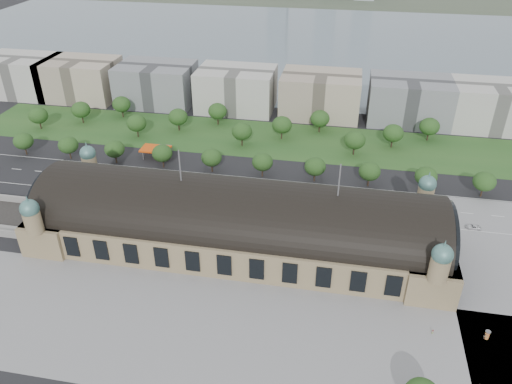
% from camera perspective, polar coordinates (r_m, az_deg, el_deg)
% --- Properties ---
extents(ground, '(900.00, 900.00, 0.00)m').
position_cam_1_polar(ground, '(187.62, -2.10, -6.02)').
color(ground, black).
rests_on(ground, ground).
extents(station, '(150.00, 48.40, 44.30)m').
position_cam_1_polar(station, '(181.58, -2.16, -3.44)').
color(station, '#8C7956').
rests_on(station, ground).
extents(plaza_south, '(190.00, 48.00, 0.12)m').
position_cam_1_polar(plaza_south, '(154.14, -1.99, -16.23)').
color(plaza_south, gray).
rests_on(plaza_south, ground).
extents(road_slab, '(260.00, 26.00, 0.10)m').
position_cam_1_polar(road_slab, '(222.40, -5.03, 0.42)').
color(road_slab, black).
rests_on(road_slab, ground).
extents(grass_belt, '(300.00, 45.00, 0.10)m').
position_cam_1_polar(grass_belt, '(268.58, -0.95, 6.24)').
color(grass_belt, '#265221').
rests_on(grass_belt, ground).
extents(petrol_station, '(14.00, 13.00, 5.05)m').
position_cam_1_polar(petrol_station, '(253.73, -10.89, 4.81)').
color(petrol_station, '#E54D0D').
rests_on(petrol_station, ground).
extents(lake, '(700.00, 320.00, 0.08)m').
position_cam_1_polar(lake, '(458.95, 6.29, 16.75)').
color(lake, slate).
rests_on(lake, ground).
extents(office_0, '(45.00, 32.00, 24.00)m').
position_cam_1_polar(office_0, '(359.90, -25.10, 11.98)').
color(office_0, '#B7B6AE').
rests_on(office_0, ground).
extents(office_1, '(45.00, 32.00, 24.00)m').
position_cam_1_polar(office_1, '(338.80, -19.40, 12.07)').
color(office_1, '#B2A38C').
rests_on(office_1, ground).
extents(office_2, '(45.00, 32.00, 24.00)m').
position_cam_1_polar(office_2, '(317.58, -11.31, 12.01)').
color(office_2, gray).
rests_on(office_2, ground).
extents(office_3, '(45.00, 32.00, 24.00)m').
position_cam_1_polar(office_3, '(303.20, -2.27, 11.66)').
color(office_3, '#B7B6AE').
rests_on(office_3, ground).
extents(office_4, '(45.00, 32.00, 24.00)m').
position_cam_1_polar(office_4, '(296.65, 7.37, 10.98)').
color(office_4, '#B2A38C').
rests_on(office_4, ground).
extents(office_5, '(45.00, 32.00, 24.00)m').
position_cam_1_polar(office_5, '(298.45, 17.12, 9.97)').
color(office_5, gray).
rests_on(office_5, ground).
extents(office_6, '(45.00, 32.00, 24.00)m').
position_cam_1_polar(office_6, '(307.10, 25.52, 8.88)').
color(office_6, '#B7B6AE').
rests_on(office_6, ground).
extents(tree_row_0, '(9.60, 9.60, 11.52)m').
position_cam_1_polar(tree_row_0, '(272.78, -25.05, 5.30)').
color(tree_row_0, '#2D2116').
rests_on(tree_row_0, ground).
extents(tree_row_1, '(9.60, 9.60, 11.52)m').
position_cam_1_polar(tree_row_1, '(259.97, -20.67, 5.05)').
color(tree_row_1, '#2D2116').
rests_on(tree_row_1, ground).
extents(tree_row_2, '(9.60, 9.60, 11.52)m').
position_cam_1_polar(tree_row_2, '(248.81, -15.87, 4.75)').
color(tree_row_2, '#2D2116').
rests_on(tree_row_2, ground).
extents(tree_row_3, '(9.60, 9.60, 11.52)m').
position_cam_1_polar(tree_row_3, '(239.54, -10.67, 4.38)').
color(tree_row_3, '#2D2116').
rests_on(tree_row_3, ground).
extents(tree_row_4, '(9.60, 9.60, 11.52)m').
position_cam_1_polar(tree_row_4, '(232.39, -5.11, 3.95)').
color(tree_row_4, '#2D2116').
rests_on(tree_row_4, ground).
extents(tree_row_5, '(9.60, 9.60, 11.52)m').
position_cam_1_polar(tree_row_5, '(227.56, 0.74, 3.45)').
color(tree_row_5, '#2D2116').
rests_on(tree_row_5, ground).
extents(tree_row_6, '(9.60, 9.60, 11.52)m').
position_cam_1_polar(tree_row_6, '(225.20, 6.77, 2.90)').
color(tree_row_6, '#2D2116').
rests_on(tree_row_6, ground).
extents(tree_row_7, '(9.60, 9.60, 11.52)m').
position_cam_1_polar(tree_row_7, '(225.39, 12.86, 2.31)').
color(tree_row_7, '#2D2116').
rests_on(tree_row_7, ground).
extents(tree_row_8, '(9.60, 9.60, 11.52)m').
position_cam_1_polar(tree_row_8, '(228.11, 18.86, 1.71)').
color(tree_row_8, '#2D2116').
rests_on(tree_row_8, ground).
extents(tree_row_9, '(9.60, 9.60, 11.52)m').
position_cam_1_polar(tree_row_9, '(233.28, 24.65, 1.10)').
color(tree_row_9, '#2D2116').
rests_on(tree_row_9, ground).
extents(tree_belt_0, '(10.40, 10.40, 12.48)m').
position_cam_1_polar(tree_belt_0, '(300.44, -23.64, 8.03)').
color(tree_belt_0, '#2D2116').
rests_on(tree_belt_0, ground).
extents(tree_belt_1, '(10.40, 10.40, 12.48)m').
position_cam_1_polar(tree_belt_1, '(300.02, -19.39, 8.87)').
color(tree_belt_1, '#2D2116').
rests_on(tree_belt_1, ground).
extents(tree_belt_2, '(10.40, 10.40, 12.48)m').
position_cam_1_polar(tree_belt_2, '(301.27, -15.13, 9.66)').
color(tree_belt_2, '#2D2116').
rests_on(tree_belt_2, ground).
extents(tree_belt_3, '(10.40, 10.40, 12.48)m').
position_cam_1_polar(tree_belt_3, '(273.47, -13.50, 7.67)').
color(tree_belt_3, '#2D2116').
rests_on(tree_belt_3, ground).
extents(tree_belt_4, '(10.40, 10.40, 12.48)m').
position_cam_1_polar(tree_belt_4, '(276.94, -8.90, 8.48)').
color(tree_belt_4, '#2D2116').
rests_on(tree_belt_4, ground).
extents(tree_belt_5, '(10.40, 10.40, 12.48)m').
position_cam_1_polar(tree_belt_5, '(282.16, -4.42, 9.20)').
color(tree_belt_5, '#2D2116').
rests_on(tree_belt_5, ground).
extents(tree_belt_6, '(10.40, 10.40, 12.48)m').
position_cam_1_polar(tree_belt_6, '(256.53, -1.63, 6.95)').
color(tree_belt_6, '#2D2116').
rests_on(tree_belt_6, ground).
extents(tree_belt_7, '(10.40, 10.40, 12.48)m').
position_cam_1_polar(tree_belt_7, '(264.35, 2.99, 7.69)').
color(tree_belt_7, '#2D2116').
rests_on(tree_belt_7, ground).
extents(tree_belt_8, '(10.40, 10.40, 12.48)m').
position_cam_1_polar(tree_belt_8, '(273.80, 7.32, 8.33)').
color(tree_belt_8, '#2D2116').
rests_on(tree_belt_8, ground).
extents(tree_belt_9, '(10.40, 10.40, 12.48)m').
position_cam_1_polar(tree_belt_9, '(251.64, 11.24, 5.84)').
color(tree_belt_9, '#2D2116').
rests_on(tree_belt_9, ground).
extents(tree_belt_10, '(10.40, 10.40, 12.48)m').
position_cam_1_polar(tree_belt_10, '(263.75, 15.42, 6.51)').
color(tree_belt_10, '#2D2116').
rests_on(tree_belt_10, ground).
extents(tree_belt_11, '(10.40, 10.40, 12.48)m').
position_cam_1_polar(tree_belt_11, '(277.16, 19.22, 7.09)').
color(tree_belt_11, '#2D2116').
rests_on(tree_belt_11, ground).
extents(traffic_car_1, '(4.94, 2.03, 1.59)m').
position_cam_1_polar(traffic_car_1, '(249.57, -19.73, 2.42)').
color(traffic_car_1, gray).
rests_on(traffic_car_1, ground).
extents(traffic_car_2, '(5.83, 3.02, 1.57)m').
position_cam_1_polar(traffic_car_2, '(236.53, -18.90, 0.94)').
color(traffic_car_2, black).
rests_on(traffic_car_2, ground).
extents(traffic_car_3, '(4.86, 2.25, 1.37)m').
position_cam_1_polar(traffic_car_3, '(234.83, -9.30, 2.08)').
color(traffic_car_3, maroon).
rests_on(traffic_car_3, ground).
extents(traffic_car_4, '(3.79, 1.59, 1.28)m').
position_cam_1_polar(traffic_car_4, '(207.26, 4.85, -1.89)').
color(traffic_car_4, '#1B224D').
rests_on(traffic_car_4, ground).
extents(traffic_car_5, '(4.32, 1.91, 1.38)m').
position_cam_1_polar(traffic_car_5, '(215.45, 12.88, -1.22)').
color(traffic_car_5, slate).
rests_on(traffic_car_5, ground).
extents(traffic_car_6, '(5.77, 2.81, 1.58)m').
position_cam_1_polar(traffic_car_6, '(213.06, 23.57, -3.67)').
color(traffic_car_6, silver).
rests_on(traffic_car_6, ground).
extents(parked_car_0, '(4.80, 3.50, 1.51)m').
position_cam_1_polar(parked_car_0, '(223.61, -17.05, -0.57)').
color(parked_car_0, black).
rests_on(parked_car_0, ground).
extents(parked_car_1, '(6.31, 5.77, 1.64)m').
position_cam_1_polar(parked_car_1, '(232.42, -19.47, 0.27)').
color(parked_car_1, maroon).
rests_on(parked_car_1, ground).
extents(parked_car_2, '(5.78, 4.02, 1.55)m').
position_cam_1_polar(parked_car_2, '(219.48, -12.46, -0.49)').
color(parked_car_2, '#1E1A4B').
rests_on(parked_car_2, ground).
extents(parked_car_3, '(4.88, 3.84, 1.55)m').
position_cam_1_polar(parked_car_3, '(218.34, -11.68, -0.57)').
color(parked_car_3, '#53535A').
rests_on(parked_car_3, ground).
extents(parked_car_4, '(4.71, 3.24, 1.47)m').
position_cam_1_polar(parked_car_4, '(219.40, -12.39, -0.50)').
color(parked_car_4, silver).
rests_on(parked_car_4, ground).
extents(parked_car_5, '(6.31, 5.01, 1.60)m').
position_cam_1_polar(parked_car_5, '(218.28, -14.03, -0.89)').
color(parked_car_5, '#9B9CA4').
rests_on(parked_car_5, ground).
extents(parked_car_6, '(5.32, 3.84, 1.43)m').
position_cam_1_polar(parked_car_6, '(216.34, -12.78, -1.06)').
color(parked_car_6, black).
rests_on(parked_car_6, ground).
extents(bus_west, '(13.72, 3.65, 3.79)m').
position_cam_1_polar(bus_west, '(214.47, -3.21, -0.18)').
color(bus_west, red).
rests_on(bus_west, ground).
extents(bus_mid, '(12.43, 3.59, 3.42)m').
position_cam_1_polar(bus_mid, '(208.30, -0.50, -1.23)').
color(bus_mid, silver).
rests_on(bus_mid, ground).
extents(bus_east, '(11.52, 3.41, 3.17)m').
position_cam_1_polar(bus_east, '(206.27, 4.11, -1.72)').
color(bus_east, silver).
rests_on(bus_east, ground).
extents(advertising_column, '(1.56, 1.56, 2.96)m').
position_cam_1_polar(advertising_column, '(167.06, 24.91, -14.58)').
color(advertising_column, '#C94032').
rests_on(advertising_column, ground).
extents(pedestrian_0, '(0.80, 0.51, 1.56)m').
position_cam_1_polar(pedestrian_0, '(163.14, 19.53, -14.82)').
color(pedestrian_0, gray).
rests_on(pedestrian_0, ground).
extents(pedestrian_2, '(0.67, 0.98, 1.85)m').
position_cam_1_polar(pedestrian_2, '(167.23, 24.66, -14.75)').
color(pedestrian_2, gray).
rests_on(pedestrian_2, ground).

